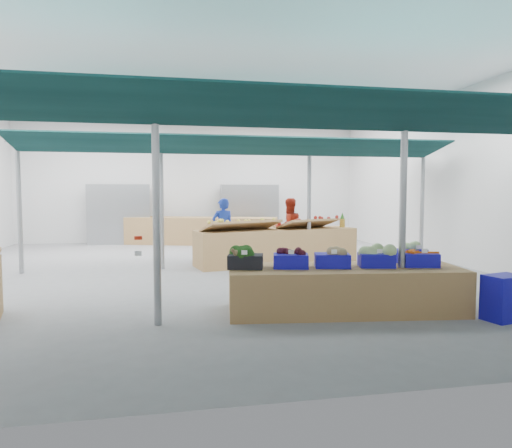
# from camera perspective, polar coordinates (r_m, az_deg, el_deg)

# --- Properties ---
(floor) EXTENTS (13.00, 13.00, 0.00)m
(floor) POSITION_cam_1_polar(r_m,az_deg,el_deg) (10.28, -6.04, -5.88)
(floor) COLOR slate
(floor) RESTS_ON ground
(hall) EXTENTS (13.00, 13.00, 13.00)m
(hall) POSITION_cam_1_polar(r_m,az_deg,el_deg) (11.59, -6.74, 8.35)
(hall) COLOR silver
(hall) RESTS_ON ground
(pole_grid) EXTENTS (10.00, 4.60, 3.00)m
(pole_grid) POSITION_cam_1_polar(r_m,az_deg,el_deg) (8.49, -0.06, 4.34)
(pole_grid) COLOR gray
(pole_grid) RESTS_ON floor
(awnings) EXTENTS (9.50, 7.08, 0.30)m
(awnings) POSITION_cam_1_polar(r_m,az_deg,el_deg) (8.55, -0.06, 10.84)
(awnings) COLOR black
(awnings) RESTS_ON pole_grid
(back_shelving_left) EXTENTS (2.00, 0.50, 2.00)m
(back_shelving_left) POSITION_cam_1_polar(r_m,az_deg,el_deg) (16.19, -16.73, 1.14)
(back_shelving_left) COLOR #B23F33
(back_shelving_left) RESTS_ON floor
(back_shelving_right) EXTENTS (2.00, 0.50, 2.00)m
(back_shelving_right) POSITION_cam_1_polar(r_m,az_deg,el_deg) (16.36, -0.85, 1.33)
(back_shelving_right) COLOR #B23F33
(back_shelving_right) RESTS_ON floor
(veg_counter) EXTENTS (3.51, 1.53, 0.66)m
(veg_counter) POSITION_cam_1_polar(r_m,az_deg,el_deg) (6.92, 11.00, -8.01)
(veg_counter) COLOR olive
(veg_counter) RESTS_ON floor
(fruit_counter) EXTENTS (4.11, 1.72, 0.86)m
(fruit_counter) POSITION_cam_1_polar(r_m,az_deg,el_deg) (11.20, 2.62, -2.83)
(fruit_counter) COLOR olive
(fruit_counter) RESTS_ON floor
(far_counter) EXTENTS (5.14, 2.53, 0.91)m
(far_counter) POSITION_cam_1_polar(r_m,az_deg,el_deg) (15.52, -6.84, -0.85)
(far_counter) COLOR olive
(far_counter) RESTS_ON floor
(crate_stack) EXTENTS (0.59, 0.47, 0.63)m
(crate_stack) POSITION_cam_1_polar(r_m,az_deg,el_deg) (7.20, 28.59, -8.10)
(crate_stack) COLOR #120FA5
(crate_stack) RESTS_ON floor
(vendor_left) EXTENTS (0.65, 0.49, 1.60)m
(vendor_left) POSITION_cam_1_polar(r_m,az_deg,el_deg) (12.03, -4.17, -0.59)
(vendor_left) COLOR #1A34AB
(vendor_left) RESTS_ON floor
(vendor_right) EXTENTS (0.88, 0.75, 1.60)m
(vendor_right) POSITION_cam_1_polar(r_m,az_deg,el_deg) (12.37, 4.14, -0.46)
(vendor_right) COLOR #9F2313
(vendor_right) RESTS_ON floor
(crate_broccoli) EXTENTS (0.57, 0.46, 0.35)m
(crate_broccoli) POSITION_cam_1_polar(r_m,az_deg,el_deg) (6.61, -1.32, -4.19)
(crate_broccoli) COLOR black
(crate_broccoli) RESTS_ON veg_counter
(crate_beets) EXTENTS (0.57, 0.46, 0.29)m
(crate_beets) POSITION_cam_1_polar(r_m,az_deg,el_deg) (6.68, 4.37, -4.34)
(crate_beets) COLOR #120FA5
(crate_beets) RESTS_ON veg_counter
(crate_celeriac) EXTENTS (0.57, 0.46, 0.31)m
(crate_celeriac) POSITION_cam_1_polar(r_m,az_deg,el_deg) (6.79, 9.51, -4.15)
(crate_celeriac) COLOR #120FA5
(crate_celeriac) RESTS_ON veg_counter
(crate_cabbage) EXTENTS (0.57, 0.46, 0.35)m
(crate_cabbage) POSITION_cam_1_polar(r_m,az_deg,el_deg) (6.97, 14.81, -3.90)
(crate_cabbage) COLOR #120FA5
(crate_cabbage) RESTS_ON veg_counter
(crate_carrots) EXTENTS (0.57, 0.46, 0.29)m
(crate_carrots) POSITION_cam_1_polar(r_m,az_deg,el_deg) (7.22, 19.78, -4.11)
(crate_carrots) COLOR #120FA5
(crate_carrots) RESTS_ON veg_counter
(sparrow) EXTENTS (0.12, 0.09, 0.11)m
(sparrow) POSITION_cam_1_polar(r_m,az_deg,el_deg) (6.47, -2.60, -3.57)
(sparrow) COLOR brown
(sparrow) RESTS_ON crate_broccoli
(pole_ribbon) EXTENTS (0.12, 0.12, 0.28)m
(pole_ribbon) POSITION_cam_1_polar(r_m,az_deg,el_deg) (6.82, -14.52, -1.86)
(pole_ribbon) COLOR red
(pole_ribbon) RESTS_ON pole_grid
(apple_heap_yellow) EXTENTS (2.02, 1.38, 0.27)m
(apple_heap_yellow) POSITION_cam_1_polar(r_m,az_deg,el_deg) (10.69, -1.80, 0.04)
(apple_heap_yellow) COLOR #997247
(apple_heap_yellow) RESTS_ON fruit_counter
(apple_heap_red) EXTENTS (1.65, 1.22, 0.27)m
(apple_heap_red) POSITION_cam_1_polar(r_m,az_deg,el_deg) (11.42, 6.52, 0.27)
(apple_heap_red) COLOR #997247
(apple_heap_red) RESTS_ON fruit_counter
(pineapple) EXTENTS (0.14, 0.14, 0.39)m
(pineapple) POSITION_cam_1_polar(r_m,az_deg,el_deg) (11.93, 10.74, 0.46)
(pineapple) COLOR #8C6019
(pineapple) RESTS_ON fruit_counter
(crate_extra) EXTENTS (0.57, 0.45, 0.32)m
(crate_extra) POSITION_cam_1_polar(r_m,az_deg,el_deg) (7.60, 18.50, -3.41)
(crate_extra) COLOR #120FA5
(crate_extra) RESTS_ON veg_counter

